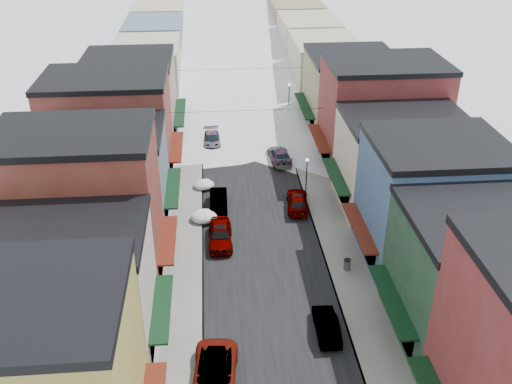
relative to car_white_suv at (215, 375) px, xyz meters
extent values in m
cube|color=black|center=(4.30, 51.30, -0.81)|extent=(10.00, 160.00, 0.01)
cube|color=gray|center=(-2.30, 51.30, -0.74)|extent=(3.20, 160.00, 0.15)
cube|color=gray|center=(10.90, 51.30, -0.74)|extent=(3.20, 160.00, 0.15)
cube|color=slate|center=(-0.75, 51.30, -0.74)|extent=(0.10, 160.00, 0.15)
cube|color=slate|center=(9.35, 51.30, -0.74)|extent=(0.10, 160.00, 0.15)
cube|color=black|center=(-8.90, -4.70, 10.43)|extent=(10.20, 8.70, 0.50)
cube|color=beige|center=(-8.90, 3.80, 3.68)|extent=(10.00, 8.00, 9.00)
cube|color=black|center=(-8.90, 3.80, 8.43)|extent=(10.20, 8.20, 0.50)
cube|color=black|center=(-3.30, 3.80, 2.38)|extent=(1.20, 6.80, 0.15)
cube|color=maroon|center=(-9.40, 11.80, 5.18)|extent=(11.00, 8.00, 12.00)
cube|color=black|center=(-9.40, 11.80, 11.43)|extent=(11.20, 8.20, 0.50)
cube|color=#5C1C0F|center=(-3.30, 11.80, 2.38)|extent=(1.20, 6.80, 0.15)
cube|color=slate|center=(-8.90, 20.30, 3.43)|extent=(10.00, 9.00, 8.50)
cube|color=black|center=(-8.90, 20.30, 7.93)|extent=(10.20, 9.20, 0.50)
cube|color=black|center=(-3.30, 20.30, 2.38)|extent=(1.20, 7.65, 0.15)
cube|color=brown|center=(-9.90, 29.30, 4.43)|extent=(12.00, 9.00, 10.50)
cube|color=black|center=(-9.90, 29.30, 9.93)|extent=(12.20, 9.20, 0.50)
cube|color=#5C1C0F|center=(-3.30, 29.30, 2.38)|extent=(1.20, 7.65, 0.15)
cube|color=tan|center=(-8.90, 39.30, 3.93)|extent=(10.00, 11.00, 9.50)
cube|color=black|center=(-8.90, 39.30, 8.93)|extent=(10.20, 11.20, 0.50)
cube|color=black|center=(-3.30, 39.30, 2.38)|extent=(1.20, 9.35, 0.15)
cube|color=#1F422D|center=(17.50, 3.30, 3.68)|extent=(10.00, 9.00, 9.00)
cube|color=black|center=(17.50, 3.30, 8.43)|extent=(10.20, 9.20, 0.50)
cube|color=black|center=(11.90, 3.30, 2.38)|extent=(1.20, 7.65, 0.15)
cube|color=#3F5F8E|center=(17.50, 12.30, 4.18)|extent=(10.00, 9.00, 10.00)
cube|color=black|center=(17.50, 12.30, 9.43)|extent=(10.20, 9.20, 0.50)
cube|color=#5C1C0F|center=(11.90, 12.30, 2.38)|extent=(1.20, 7.65, 0.15)
cube|color=beige|center=(18.00, 21.30, 3.43)|extent=(11.00, 9.00, 8.50)
cube|color=black|center=(18.00, 21.30, 7.93)|extent=(11.20, 9.20, 0.50)
cube|color=black|center=(11.90, 21.30, 2.38)|extent=(1.20, 7.65, 0.15)
cube|color=maroon|center=(18.50, 30.30, 4.68)|extent=(12.00, 9.00, 11.00)
cube|color=black|center=(18.50, 30.30, 10.43)|extent=(12.20, 9.20, 0.50)
cube|color=#5C1C0F|center=(11.90, 30.30, 2.38)|extent=(1.20, 7.65, 0.15)
cube|color=#92835F|center=(17.50, 40.30, 3.68)|extent=(10.00, 11.00, 9.00)
cube|color=black|center=(17.50, 40.30, 8.43)|extent=(10.20, 11.20, 0.50)
cube|color=black|center=(11.90, 40.30, 2.38)|extent=(1.20, 9.35, 0.15)
cube|color=gray|center=(-8.20, 53.30, 3.18)|extent=(9.00, 13.00, 8.00)
cube|color=gray|center=(16.80, 53.30, 3.18)|extent=(9.00, 13.00, 8.00)
cube|color=gray|center=(-8.20, 67.30, 3.18)|extent=(9.00, 13.00, 8.00)
cube|color=gray|center=(16.80, 67.30, 3.18)|extent=(9.00, 13.00, 8.00)
cube|color=gray|center=(-8.20, 81.30, 3.18)|extent=(9.00, 13.00, 8.00)
cube|color=gray|center=(16.80, 81.30, 3.18)|extent=(9.00, 13.00, 8.00)
cube|color=gray|center=(-8.20, 95.30, 3.18)|extent=(9.00, 13.00, 8.00)
cube|color=gray|center=(16.80, 95.30, 3.18)|extent=(9.00, 13.00, 8.00)
cylinder|color=black|center=(4.30, 31.30, 5.38)|extent=(16.40, 0.04, 0.04)
cylinder|color=black|center=(4.30, 46.30, 5.38)|extent=(16.40, 0.04, 0.04)
imported|color=silver|center=(0.00, 0.00, 0.00)|extent=(3.20, 6.09, 1.63)
imported|color=gray|center=(0.80, 15.79, 0.04)|extent=(2.07, 5.05, 1.71)
imported|color=black|center=(0.80, 21.62, -0.04)|extent=(1.70, 4.71, 1.54)
imported|color=#A2A4AA|center=(0.38, 36.52, -0.07)|extent=(2.12, 5.13, 1.48)
imported|color=black|center=(7.80, 4.00, -0.12)|extent=(1.55, 4.26, 1.39)
imported|color=#9FA2A8|center=(8.29, 21.10, 0.02)|extent=(2.42, 5.05, 1.66)
imported|color=black|center=(7.80, 31.46, -0.05)|extent=(2.57, 5.42, 1.53)
imported|color=gray|center=(3.47, 49.15, -0.11)|extent=(1.97, 4.24, 1.40)
imported|color=white|center=(5.02, 66.90, -0.04)|extent=(2.89, 5.75, 1.56)
cylinder|color=#56595B|center=(10.79, 10.92, -0.22)|extent=(0.52, 0.52, 0.89)
cylinder|color=black|center=(10.79, 10.92, 0.25)|extent=(0.56, 0.56, 0.06)
cylinder|color=black|center=(9.50, 23.58, -0.62)|extent=(0.27, 0.27, 0.09)
cylinder|color=black|center=(9.50, 23.58, 1.13)|extent=(0.11, 0.11, 3.60)
sphere|color=white|center=(9.50, 23.58, 3.07)|extent=(0.32, 0.32, 0.32)
cylinder|color=black|center=(10.58, 44.54, -0.61)|extent=(0.32, 0.32, 0.11)
cylinder|color=black|center=(10.58, 44.54, 1.44)|extent=(0.13, 0.13, 4.22)
sphere|color=white|center=(10.58, 44.54, 3.71)|extent=(0.38, 0.38, 0.38)
ellipsoid|color=white|center=(-0.60, 19.45, -0.29)|extent=(2.49, 2.11, 1.05)
ellipsoid|color=white|center=(-0.40, 20.65, -0.55)|extent=(1.06, 0.96, 0.53)
ellipsoid|color=white|center=(-0.60, 25.78, -0.37)|extent=(2.10, 1.78, 0.89)
ellipsoid|color=white|center=(-0.40, 26.98, -0.59)|extent=(0.90, 0.81, 0.45)
camera|label=1|loc=(0.44, -25.46, 26.92)|focal=40.00mm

